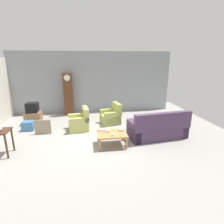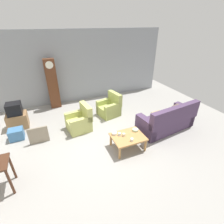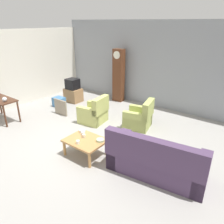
{
  "view_description": "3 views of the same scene",
  "coord_description": "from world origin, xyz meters",
  "px_view_note": "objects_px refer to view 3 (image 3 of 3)",
  "views": [
    {
      "loc": [
        -0.38,
        -6.0,
        2.74
      ],
      "look_at": [
        0.56,
        0.42,
        0.85
      ],
      "focal_mm": 28.52,
      "sensor_mm": 36.0,
      "label": 1
    },
    {
      "loc": [
        -1.61,
        -4.15,
        3.45
      ],
      "look_at": [
        0.29,
        0.33,
        0.8
      ],
      "focal_mm": 26.71,
      "sensor_mm": 36.0,
      "label": 2
    },
    {
      "loc": [
        3.7,
        -3.94,
        3.14
      ],
      "look_at": [
        0.26,
        0.66,
        0.7
      ],
      "focal_mm": 34.46,
      "sensor_mm": 36.0,
      "label": 3
    }
  ],
  "objects_px": {
    "framed_picture_leaning": "(61,107)",
    "bowl_shallow_green": "(100,140)",
    "cup_blue_rimmed": "(83,133)",
    "grandfather_clock": "(119,76)",
    "cup_cream_tall": "(84,136)",
    "coffee_table_wood": "(85,142)",
    "storage_box_blue": "(59,102)",
    "tv_stand_cabinet": "(73,95)",
    "bowl_white_stacked": "(82,131)",
    "cup_white_porcelain": "(78,142)",
    "console_table_dark": "(1,102)",
    "armchair_olive_near": "(94,114)",
    "armchair_olive_far": "(139,118)",
    "tv_crt": "(73,84)",
    "glass_dome_cloche": "(5,99)",
    "couch_floral": "(156,161)"
  },
  "relations": [
    {
      "from": "grandfather_clock",
      "to": "cup_cream_tall",
      "type": "relative_size",
      "value": 24.0
    },
    {
      "from": "coffee_table_wood",
      "to": "bowl_shallow_green",
      "type": "xyz_separation_m",
      "value": [
        0.34,
        0.17,
        0.09
      ]
    },
    {
      "from": "tv_stand_cabinet",
      "to": "bowl_white_stacked",
      "type": "distance_m",
      "value": 3.68
    },
    {
      "from": "console_table_dark",
      "to": "bowl_white_stacked",
      "type": "distance_m",
      "value": 3.4
    },
    {
      "from": "grandfather_clock",
      "to": "framed_picture_leaning",
      "type": "bearing_deg",
      "value": -107.78
    },
    {
      "from": "cup_blue_rimmed",
      "to": "bowl_shallow_green",
      "type": "relative_size",
      "value": 0.44
    },
    {
      "from": "cup_white_porcelain",
      "to": "bowl_shallow_green",
      "type": "bearing_deg",
      "value": 49.43
    },
    {
      "from": "cup_white_porcelain",
      "to": "bowl_white_stacked",
      "type": "height_order",
      "value": "cup_white_porcelain"
    },
    {
      "from": "armchair_olive_far",
      "to": "cup_white_porcelain",
      "type": "height_order",
      "value": "armchair_olive_far"
    },
    {
      "from": "grandfather_clock",
      "to": "bowl_shallow_green",
      "type": "distance_m",
      "value": 4.22
    },
    {
      "from": "framed_picture_leaning",
      "to": "bowl_shallow_green",
      "type": "relative_size",
      "value": 3.07
    },
    {
      "from": "coffee_table_wood",
      "to": "cup_cream_tall",
      "type": "height_order",
      "value": "cup_cream_tall"
    },
    {
      "from": "couch_floral",
      "to": "cup_blue_rimmed",
      "type": "relative_size",
      "value": 25.27
    },
    {
      "from": "armchair_olive_far",
      "to": "cup_cream_tall",
      "type": "distance_m",
      "value": 2.14
    },
    {
      "from": "framed_picture_leaning",
      "to": "storage_box_blue",
      "type": "xyz_separation_m",
      "value": [
        -0.69,
        0.5,
        -0.1
      ]
    },
    {
      "from": "armchair_olive_near",
      "to": "cup_white_porcelain",
      "type": "height_order",
      "value": "armchair_olive_near"
    },
    {
      "from": "framed_picture_leaning",
      "to": "bowl_shallow_green",
      "type": "height_order",
      "value": "framed_picture_leaning"
    },
    {
      "from": "tv_crt",
      "to": "bowl_white_stacked",
      "type": "xyz_separation_m",
      "value": [
        2.82,
        -2.35,
        -0.28
      ]
    },
    {
      "from": "console_table_dark",
      "to": "tv_crt",
      "type": "xyz_separation_m",
      "value": [
        0.55,
        2.75,
        0.09
      ]
    },
    {
      "from": "tv_stand_cabinet",
      "to": "storage_box_blue",
      "type": "relative_size",
      "value": 1.55
    },
    {
      "from": "couch_floral",
      "to": "glass_dome_cloche",
      "type": "relative_size",
      "value": 14.94
    },
    {
      "from": "grandfather_clock",
      "to": "cup_blue_rimmed",
      "type": "distance_m",
      "value": 4.0
    },
    {
      "from": "cup_blue_rimmed",
      "to": "console_table_dark",
      "type": "bearing_deg",
      "value": -175.26
    },
    {
      "from": "couch_floral",
      "to": "coffee_table_wood",
      "type": "bearing_deg",
      "value": -168.75
    },
    {
      "from": "framed_picture_leaning",
      "to": "cup_cream_tall",
      "type": "bearing_deg",
      "value": -28.08
    },
    {
      "from": "cup_white_porcelain",
      "to": "tv_crt",
      "type": "bearing_deg",
      "value": 137.88
    },
    {
      "from": "tv_stand_cabinet",
      "to": "bowl_shallow_green",
      "type": "height_order",
      "value": "tv_stand_cabinet"
    },
    {
      "from": "couch_floral",
      "to": "tv_crt",
      "type": "xyz_separation_m",
      "value": [
        -4.9,
        2.26,
        0.4
      ]
    },
    {
      "from": "cup_cream_tall",
      "to": "bowl_white_stacked",
      "type": "bearing_deg",
      "value": 141.25
    },
    {
      "from": "cup_white_porcelain",
      "to": "cup_blue_rimmed",
      "type": "bearing_deg",
      "value": 118.24
    },
    {
      "from": "tv_crt",
      "to": "bowl_white_stacked",
      "type": "bearing_deg",
      "value": -39.86
    },
    {
      "from": "tv_crt",
      "to": "bowl_shallow_green",
      "type": "distance_m",
      "value": 4.27
    },
    {
      "from": "console_table_dark",
      "to": "storage_box_blue",
      "type": "height_order",
      "value": "console_table_dark"
    },
    {
      "from": "armchair_olive_far",
      "to": "bowl_white_stacked",
      "type": "xyz_separation_m",
      "value": [
        -0.63,
        -1.91,
        0.17
      ]
    },
    {
      "from": "couch_floral",
      "to": "bowl_white_stacked",
      "type": "xyz_separation_m",
      "value": [
        -2.09,
        -0.1,
        0.12
      ]
    },
    {
      "from": "framed_picture_leaning",
      "to": "storage_box_blue",
      "type": "height_order",
      "value": "framed_picture_leaning"
    },
    {
      "from": "storage_box_blue",
      "to": "cup_blue_rimmed",
      "type": "distance_m",
      "value": 3.42
    },
    {
      "from": "storage_box_blue",
      "to": "bowl_shallow_green",
      "type": "relative_size",
      "value": 2.25
    },
    {
      "from": "coffee_table_wood",
      "to": "console_table_dark",
      "type": "xyz_separation_m",
      "value": [
        -3.71,
        -0.15,
        0.29
      ]
    },
    {
      "from": "framed_picture_leaning",
      "to": "cup_white_porcelain",
      "type": "height_order",
      "value": "framed_picture_leaning"
    },
    {
      "from": "storage_box_blue",
      "to": "cup_white_porcelain",
      "type": "bearing_deg",
      "value": -33.29
    },
    {
      "from": "storage_box_blue",
      "to": "grandfather_clock",
      "type": "bearing_deg",
      "value": 53.14
    },
    {
      "from": "tv_stand_cabinet",
      "to": "storage_box_blue",
      "type": "xyz_separation_m",
      "value": [
        -0.02,
        -0.77,
        -0.09
      ]
    },
    {
      "from": "console_table_dark",
      "to": "cup_cream_tall",
      "type": "relative_size",
      "value": 14.56
    },
    {
      "from": "armchair_olive_near",
      "to": "tv_crt",
      "type": "distance_m",
      "value": 2.34
    },
    {
      "from": "glass_dome_cloche",
      "to": "grandfather_clock",
      "type": "bearing_deg",
      "value": 68.23
    },
    {
      "from": "cup_white_porcelain",
      "to": "armchair_olive_far",
      "type": "bearing_deg",
      "value": 82.97
    },
    {
      "from": "cup_blue_rimmed",
      "to": "storage_box_blue",
      "type": "bearing_deg",
      "value": 150.21
    },
    {
      "from": "armchair_olive_near",
      "to": "storage_box_blue",
      "type": "distance_m",
      "value": 2.09
    },
    {
      "from": "coffee_table_wood",
      "to": "cup_blue_rimmed",
      "type": "height_order",
      "value": "cup_blue_rimmed"
    }
  ]
}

